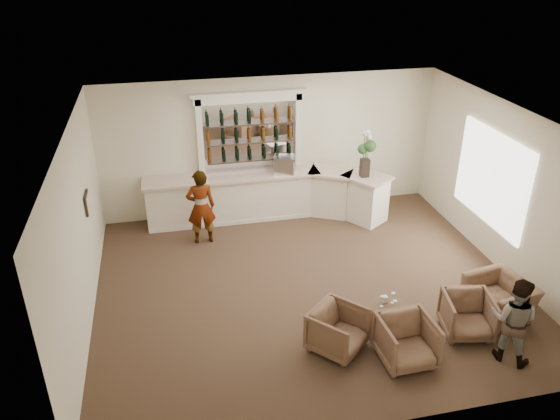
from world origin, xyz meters
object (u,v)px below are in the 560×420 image
object	(u,v)px
armchair_far	(499,298)
guest	(513,320)
bar_counter	(268,196)
armchair_left	(338,330)
armchair_right	(467,315)
cocktail_table	(387,318)
espresso_machine	(284,165)
sommelier	(201,207)
armchair_center	(407,341)
flower_vase	(366,151)

from	to	relation	value
armchair_far	guest	bearing A→B (deg)	-35.23
bar_counter	armchair_left	size ratio (longest dim) A/B	6.90
guest	armchair_right	distance (m)	0.86
guest	armchair_left	bearing A→B (deg)	28.39
bar_counter	cocktail_table	xyz separation A→B (m)	(1.15, -4.59, -0.32)
guest	espresso_machine	world-z (taller)	espresso_machine
sommelier	armchair_center	xyz separation A→B (m)	(2.79, -4.54, -0.47)
armchair_center	armchair_right	size ratio (longest dim) A/B	1.06
bar_counter	armchair_center	bearing A→B (deg)	-77.98
bar_counter	armchair_right	distance (m)	5.51
guest	armchair_far	distance (m)	1.23
guest	armchair_far	bearing A→B (deg)	-69.77
sommelier	armchair_right	bearing A→B (deg)	133.38
armchair_left	flower_vase	size ratio (longest dim) A/B	0.74
armchair_left	armchair_right	size ratio (longest dim) A/B	1.03
bar_counter	guest	world-z (taller)	guest
armchair_left	espresso_machine	size ratio (longest dim) A/B	1.79
cocktail_table	armchair_far	xyz separation A→B (m)	(2.11, 0.00, 0.09)
cocktail_table	armchair_left	distance (m)	1.02
cocktail_table	armchair_far	bearing A→B (deg)	0.13
armchair_right	armchair_center	bearing A→B (deg)	-150.63
armchair_right	bar_counter	bearing A→B (deg)	127.89
bar_counter	armchair_center	distance (m)	5.47
flower_vase	cocktail_table	bearing A→B (deg)	-104.00
sommelier	armchair_left	distance (m)	4.45
cocktail_table	sommelier	world-z (taller)	sommelier
bar_counter	armchair_center	world-z (taller)	bar_counter
espresso_machine	flower_vase	world-z (taller)	flower_vase
bar_counter	armchair_left	world-z (taller)	bar_counter
cocktail_table	armchair_far	world-z (taller)	armchair_far
flower_vase	armchair_left	bearing A→B (deg)	-114.94
armchair_far	flower_vase	world-z (taller)	flower_vase
armchair_right	armchair_left	bearing A→B (deg)	-170.68
bar_counter	armchair_right	world-z (taller)	bar_counter
bar_counter	espresso_machine	bearing A→B (deg)	0.49
bar_counter	espresso_machine	world-z (taller)	espresso_machine
armchair_center	espresso_machine	size ratio (longest dim) A/B	1.84
armchair_left	espresso_machine	world-z (taller)	espresso_machine
flower_vase	espresso_machine	bearing A→B (deg)	160.73
cocktail_table	guest	bearing A→B (deg)	-32.85
sommelier	espresso_machine	world-z (taller)	sommelier
sommelier	guest	xyz separation A→B (m)	(4.42, -4.82, -0.11)
armchair_right	cocktail_table	bearing A→B (deg)	176.61
armchair_left	armchair_center	xyz separation A→B (m)	(0.97, -0.51, 0.01)
armchair_left	armchair_far	bearing A→B (deg)	-37.26
sommelier	armchair_center	distance (m)	5.35
armchair_left	flower_vase	world-z (taller)	flower_vase
sommelier	flower_vase	xyz separation A→B (m)	(3.79, 0.21, 0.92)
armchair_far	espresso_machine	world-z (taller)	espresso_machine
sommelier	armchair_right	size ratio (longest dim) A/B	2.12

